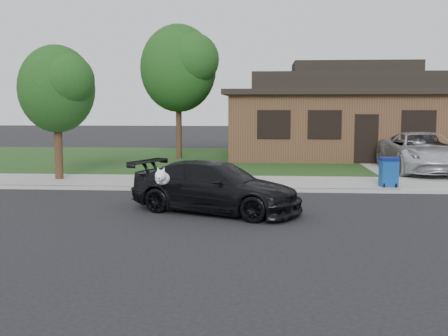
{
  "coord_description": "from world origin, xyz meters",
  "views": [
    {
      "loc": [
        -0.35,
        -13.67,
        2.65
      ],
      "look_at": [
        -1.38,
        0.18,
        1.1
      ],
      "focal_mm": 45.0,
      "sensor_mm": 36.0,
      "label": 1
    }
  ],
  "objects": [
    {
      "name": "recycling_bin",
      "position": [
        3.51,
        4.11,
        0.58
      ],
      "size": [
        0.58,
        0.61,
        0.92
      ],
      "rotation": [
        0.0,
        0.0,
        0.06
      ],
      "color": "navy",
      "rests_on": "sidewalk"
    },
    {
      "name": "driveway",
      "position": [
        6.0,
        10.0,
        0.07
      ],
      "size": [
        4.5,
        13.0,
        0.14
      ],
      "primitive_type": "cube",
      "color": "gray",
      "rests_on": "ground"
    },
    {
      "name": "minivan",
      "position": [
        5.61,
        8.1,
        0.89
      ],
      "size": [
        2.57,
        5.44,
        1.5
      ],
      "primitive_type": "imported",
      "rotation": [
        0.0,
        0.0,
        0.01
      ],
      "color": "silver",
      "rests_on": "driveway"
    },
    {
      "name": "sedan",
      "position": [
        -1.59,
        0.08,
        0.64
      ],
      "size": [
        4.73,
        3.35,
        1.27
      ],
      "rotation": [
        0.0,
        0.0,
        1.17
      ],
      "color": "black",
      "rests_on": "ground"
    },
    {
      "name": "tree_2",
      "position": [
        -7.38,
        5.11,
        3.27
      ],
      "size": [
        2.73,
        2.6,
        4.59
      ],
      "color": "#332114",
      "rests_on": "ground"
    },
    {
      "name": "sidewalk",
      "position": [
        0.0,
        5.0,
        0.06
      ],
      "size": [
        60.0,
        3.0,
        0.12
      ],
      "primitive_type": "cube",
      "color": "gray",
      "rests_on": "ground"
    },
    {
      "name": "curb",
      "position": [
        0.0,
        3.5,
        0.06
      ],
      "size": [
        60.0,
        0.12,
        0.12
      ],
      "primitive_type": "cube",
      "color": "gray",
      "rests_on": "ground"
    },
    {
      "name": "lawn",
      "position": [
        0.0,
        13.0,
        0.07
      ],
      "size": [
        60.0,
        13.0,
        0.13
      ],
      "primitive_type": "cube",
      "color": "#193814",
      "rests_on": "ground"
    },
    {
      "name": "ground",
      "position": [
        0.0,
        0.0,
        0.0
      ],
      "size": [
        120.0,
        120.0,
        0.0
      ],
      "primitive_type": "plane",
      "color": "black",
      "rests_on": "ground"
    },
    {
      "name": "house",
      "position": [
        4.0,
        15.0,
        2.13
      ],
      "size": [
        12.6,
        8.6,
        4.65
      ],
      "color": "#422B1C",
      "rests_on": "ground"
    },
    {
      "name": "tree_0",
      "position": [
        -4.34,
        12.88,
        4.48
      ],
      "size": [
        3.78,
        3.6,
        6.34
      ],
      "color": "#332114",
      "rests_on": "ground"
    }
  ]
}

